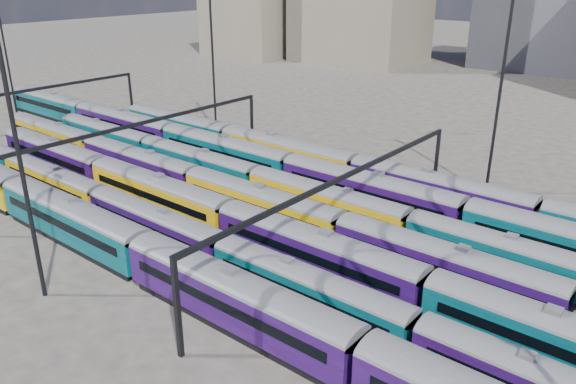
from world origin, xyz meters
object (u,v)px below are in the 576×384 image
Objects in this scene: rake_2 at (315,248)px; mast_2 at (15,135)px; rake_0 at (362,354)px; rake_1 at (155,222)px.

rake_2 is 25.64m from mast_2.
rake_0 is 27.40m from rake_1.
rake_0 reaches higher than rake_1.
rake_2 is (15.83, 5.00, 0.35)m from rake_1.
rake_1 is at bearing 91.15° from mast_2.
rake_2 is 4.17× the size of mast_2.
rake_0 is at bearing -41.98° from rake_2.
rake_2 reaches higher than rake_1.
mast_2 is at bearing -132.51° from rake_2.
rake_0 is 29.75m from mast_2.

